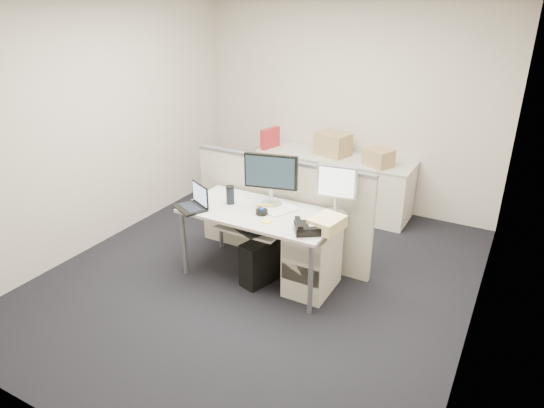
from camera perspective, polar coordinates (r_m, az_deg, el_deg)
The scene contains 28 objects.
floor at distance 5.02m, azimuth -1.36°, elevation -8.49°, with size 4.00×4.50×0.01m, color black.
wall_back at distance 6.43m, azimuth 8.81°, elevation 11.58°, with size 4.00×0.02×2.70m, color beige.
wall_front at distance 2.89m, azimuth -24.66°, elevation -5.82°, with size 4.00×0.02×2.70m, color beige.
wall_left at distance 5.69m, azimuth -19.43°, elevation 8.95°, with size 0.02×4.50×2.70m, color beige.
wall_right at distance 3.90m, azimuth 24.79°, elevation 1.64°, with size 0.02×4.50×2.70m, color beige.
desk at distance 4.70m, azimuth -1.44°, elevation -1.57°, with size 1.50×0.75×0.73m.
keyboard_tray at distance 4.58m, azimuth -2.56°, elevation -2.92°, with size 0.62×0.32×0.02m, color #B5B3AA.
drawer_pedestal at distance 4.68m, azimuth 4.79°, elevation -6.49°, with size 0.40×0.55×0.65m, color beige.
cubicle_partition at distance 5.10m, azimuth 1.08°, elevation -0.87°, with size 2.00×0.06×1.10m, color #BDB39D.
back_counter at distance 6.43m, azimuth 7.26°, elevation 2.43°, with size 2.00×0.60×0.72m, color beige.
monitor_main at distance 4.70m, azimuth -0.13°, elevation 2.82°, with size 0.53×0.20×0.53m, color black.
monitor_small at distance 4.59m, azimuth 7.59°, elevation 1.65°, with size 0.38×0.19×0.47m, color #B7B7BC.
laptop at distance 4.74m, azimuth -9.67°, elevation 0.72°, with size 0.31×0.23×0.23m, color black.
trackball at distance 4.60m, azimuth -1.22°, elevation -0.95°, with size 0.12×0.12×0.04m, color black.
desk_phone at distance 4.26m, azimuth 4.33°, elevation -2.86°, with size 0.24×0.20×0.08m, color black.
paper_stack at distance 4.70m, azimuth 0.87°, elevation -0.60°, with size 0.24×0.31×0.01m, color silver.
sticky_pad at distance 4.45m, azimuth -0.60°, elevation -2.09°, with size 0.08×0.08×0.01m, color yellow.
travel_mug at distance 4.83m, azimuth -4.93°, elevation 1.01°, with size 0.08×0.08×0.17m, color black.
banana at distance 4.74m, azimuth -0.84°, elevation -0.19°, with size 0.18×0.04×0.04m, color #D7D744.
cellphone at distance 4.79m, azimuth 0.79°, elevation -0.14°, with size 0.05×0.10×0.01m, color black.
manila_folders at distance 4.32m, azimuth 6.50°, elevation -2.29°, with size 0.24×0.31×0.12m, color tan.
keyboard at distance 4.56m, azimuth -3.37°, elevation -2.71°, with size 0.46×0.16×0.03m, color black.
pc_tower_desk at distance 4.84m, azimuth -1.03°, elevation -6.64°, with size 0.19×0.49×0.45m, color black.
pc_tower_spare_dark at distance 7.17m, azimuth -3.30°, elevation 3.76°, with size 0.20×0.50×0.46m, color black.
pc_tower_spare_silver at distance 6.78m, azimuth -4.00°, elevation 2.51°, with size 0.20×0.49×0.46m, color #B7B7BC.
cardboard_box_left at distance 6.30m, azimuth 7.16°, elevation 6.92°, with size 0.41×0.30×0.30m, color tan.
cardboard_box_right at distance 5.98m, azimuth 12.40°, elevation 5.26°, with size 0.32×0.25×0.23m, color tan.
red_binder at distance 6.54m, azimuth -0.23°, elevation 7.67°, with size 0.07×0.31×0.29m, color #A82025.
Camera 1 is at (2.15, -3.67, 2.67)m, focal length 32.00 mm.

